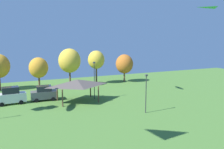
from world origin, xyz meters
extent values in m
pyramid|color=green|center=(19.90, 25.18, 13.26)|extent=(2.99, 2.24, 0.08)
cube|color=silver|center=(-5.64, 40.38, 1.02)|extent=(4.45, 1.96, 1.40)
cube|color=#1E232D|center=(-5.64, 40.38, 2.20)|extent=(2.48, 1.72, 0.98)
cylinder|color=black|center=(-4.24, 39.59, 0.32)|extent=(0.65, 0.25, 0.64)
cylinder|color=black|center=(-4.33, 41.32, 0.32)|extent=(0.65, 0.25, 0.64)
cylinder|color=black|center=(-6.95, 39.45, 0.32)|extent=(0.65, 0.25, 0.64)
cylinder|color=black|center=(-7.04, 41.17, 0.32)|extent=(0.65, 0.25, 0.64)
cube|color=#4C5156|center=(-0.61, 40.60, 0.94)|extent=(4.31, 2.21, 1.23)
cube|color=#1E232D|center=(-0.61, 40.60, 1.98)|extent=(2.43, 1.92, 0.86)
cylinder|color=black|center=(0.61, 39.55, 0.32)|extent=(0.66, 0.27, 0.64)
cylinder|color=black|center=(0.75, 41.44, 0.32)|extent=(0.66, 0.27, 0.64)
cylinder|color=black|center=(-1.98, 39.75, 0.32)|extent=(0.66, 0.27, 0.64)
cylinder|color=black|center=(-1.83, 41.64, 0.32)|extent=(0.66, 0.27, 0.64)
cylinder|color=brown|center=(1.27, 35.70, 1.30)|extent=(0.20, 0.20, 2.60)
cylinder|color=brown|center=(6.97, 35.70, 1.30)|extent=(0.20, 0.20, 2.60)
cylinder|color=brown|center=(1.27, 39.46, 1.30)|extent=(0.20, 0.20, 2.60)
cylinder|color=brown|center=(6.97, 39.46, 1.30)|extent=(0.20, 0.20, 2.60)
pyramid|color=#564C47|center=(4.12, 37.58, 3.10)|extent=(7.37, 4.87, 1.00)
cylinder|color=#2D2D33|center=(10.85, 28.08, 2.52)|extent=(0.12, 0.12, 5.05)
cube|color=#4C4C51|center=(10.85, 28.08, 5.17)|extent=(0.36, 0.20, 0.24)
cylinder|color=#2D2D33|center=(7.11, 37.91, 2.99)|extent=(0.12, 0.12, 5.99)
cube|color=#4C4C51|center=(7.11, 37.91, 6.11)|extent=(0.36, 0.20, 0.24)
cylinder|color=brown|center=(-7.27, 52.18, 1.56)|extent=(0.36, 0.36, 3.13)
cylinder|color=brown|center=(-0.08, 50.17, 1.43)|extent=(0.36, 0.36, 2.86)
ellipsoid|color=gold|center=(-0.08, 50.17, 4.26)|extent=(3.73, 3.73, 4.10)
cylinder|color=brown|center=(6.21, 50.20, 1.84)|extent=(0.36, 0.36, 3.68)
ellipsoid|color=gold|center=(6.21, 50.20, 5.41)|extent=(4.60, 4.60, 5.06)
cylinder|color=brown|center=(12.28, 50.50, 1.99)|extent=(0.36, 0.36, 3.97)
ellipsoid|color=gold|center=(12.28, 50.50, 5.34)|extent=(3.66, 3.66, 4.03)
cylinder|color=brown|center=(18.99, 49.91, 1.34)|extent=(0.36, 0.36, 2.67)
ellipsoid|color=#BC6623|center=(18.99, 49.91, 4.17)|extent=(4.00, 4.00, 4.40)
camera|label=1|loc=(-6.26, 1.75, 10.07)|focal=38.00mm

